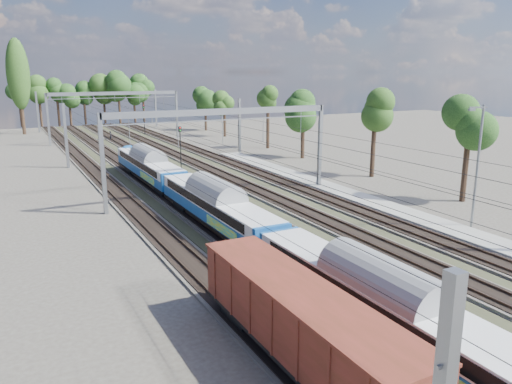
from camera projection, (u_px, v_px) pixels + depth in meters
name	position (u px, v px, depth m)	size (l,w,h in m)	color
ground	(474.00, 336.00, 24.10)	(220.00, 220.00, 0.00)	#47423A
track_bed	(175.00, 172.00, 62.90)	(21.00, 130.00, 0.34)	#47423A
platform	(384.00, 206.00, 46.70)	(3.00, 70.00, 0.30)	gray
catenary	(158.00, 117.00, 68.21)	(25.65, 130.00, 9.00)	gray
tree_belt	(133.00, 93.00, 106.34)	(39.41, 100.36, 12.41)	black
poplar	(18.00, 75.00, 99.37)	(4.40, 4.40, 19.04)	black
emu_train	(218.00, 202.00, 39.54)	(2.78, 58.91, 4.07)	black
freight_boxcar	(300.00, 322.00, 20.92)	(2.87, 13.88, 3.58)	black
worker	(111.00, 136.00, 92.99)	(0.63, 0.41, 1.73)	black
signal_near	(180.00, 143.00, 63.30)	(0.40, 0.37, 5.74)	black
signal_far	(144.00, 116.00, 100.08)	(0.43, 0.40, 6.06)	black
lamp_post	(477.00, 163.00, 39.28)	(1.68, 0.63, 9.98)	gray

